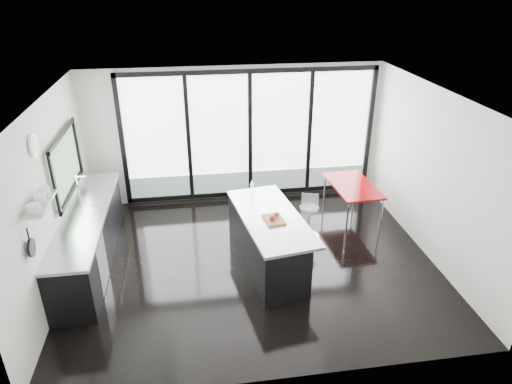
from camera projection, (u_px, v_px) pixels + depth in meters
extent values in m
cube|color=black|center=(253.00, 261.00, 7.72)|extent=(6.00, 5.00, 0.00)
cube|color=white|center=(252.00, 98.00, 6.50)|extent=(6.00, 5.00, 0.00)
cube|color=silver|center=(235.00, 135.00, 9.33)|extent=(6.00, 0.00, 2.80)
cube|color=white|center=(250.00, 135.00, 9.35)|extent=(5.00, 0.02, 2.50)
cube|color=gray|center=(250.00, 181.00, 9.76)|extent=(5.00, 0.02, 0.44)
cube|color=black|center=(189.00, 138.00, 9.14)|extent=(0.08, 0.04, 2.50)
cube|color=black|center=(250.00, 135.00, 9.31)|extent=(0.08, 0.04, 2.50)
cube|color=black|center=(310.00, 132.00, 9.48)|extent=(0.08, 0.04, 2.50)
cube|color=silver|center=(286.00, 285.00, 4.89)|extent=(6.00, 0.00, 2.80)
cube|color=silver|center=(51.00, 199.00, 6.71)|extent=(0.00, 5.00, 2.80)
cube|color=#60895B|center=(64.00, 164.00, 7.42)|extent=(0.02, 1.60, 0.90)
cube|color=#AAADAF|center=(40.00, 204.00, 5.82)|extent=(0.25, 0.80, 0.03)
cylinder|color=white|center=(34.00, 145.00, 6.03)|extent=(0.04, 0.30, 0.30)
cylinder|color=black|center=(31.00, 248.00, 5.63)|extent=(0.03, 0.24, 0.24)
cube|color=silver|center=(432.00, 175.00, 7.51)|extent=(0.00, 5.00, 2.80)
cube|color=black|center=(89.00, 239.00, 7.53)|extent=(0.65, 3.20, 0.87)
cube|color=#AAADAF|center=(85.00, 215.00, 7.33)|extent=(0.69, 3.24, 0.05)
cube|color=#AAADAF|center=(90.00, 201.00, 7.77)|extent=(0.45, 0.48, 0.06)
cylinder|color=silver|center=(78.00, 188.00, 7.64)|extent=(0.02, 0.02, 0.44)
cube|color=#AAADAF|center=(102.00, 264.00, 6.91)|extent=(0.03, 0.60, 0.80)
cube|color=black|center=(266.00, 242.00, 7.48)|extent=(1.03, 2.22, 0.84)
cube|color=#AAADAF|center=(271.00, 217.00, 7.31)|extent=(1.23, 2.30, 0.05)
cube|color=#C07748|center=(274.00, 220.00, 7.16)|extent=(0.34, 0.43, 0.03)
sphere|color=maroon|center=(272.00, 218.00, 7.08)|extent=(0.10, 0.10, 0.09)
sphere|color=brown|center=(276.00, 215.00, 7.20)|extent=(0.09, 0.09, 0.08)
cylinder|color=silver|center=(252.00, 190.00, 7.84)|extent=(0.08, 0.08, 0.27)
cylinder|color=silver|center=(298.00, 244.00, 7.62)|extent=(0.51, 0.51, 0.63)
cylinder|color=silver|center=(309.00, 222.00, 8.28)|extent=(0.50, 0.50, 0.63)
cube|color=maroon|center=(351.00, 201.00, 8.92)|extent=(0.84, 1.39, 0.72)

